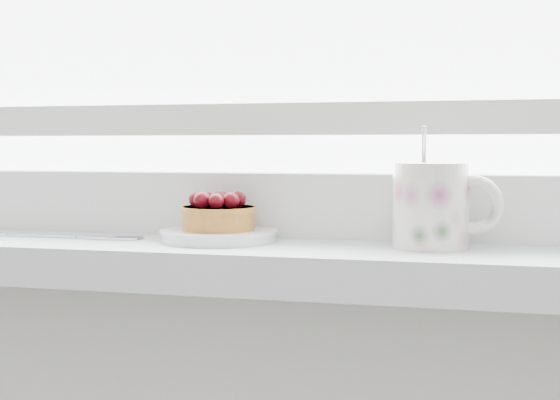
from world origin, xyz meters
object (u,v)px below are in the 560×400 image
(fork, at_px, (66,236))
(raspberry_tart, at_px, (219,213))
(floral_mug, at_px, (434,204))
(saucer, at_px, (219,236))

(fork, bearing_deg, raspberry_tart, 3.84)
(raspberry_tart, height_order, floral_mug, floral_mug)
(saucer, relative_size, raspberry_tart, 1.55)
(saucer, distance_m, fork, 0.17)
(saucer, distance_m, floral_mug, 0.23)
(saucer, height_order, fork, saucer)
(floral_mug, bearing_deg, saucer, 179.98)
(saucer, xyz_separation_m, fork, (-0.17, -0.01, -0.00))
(raspberry_tart, relative_size, floral_mug, 0.66)
(floral_mug, distance_m, fork, 0.40)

